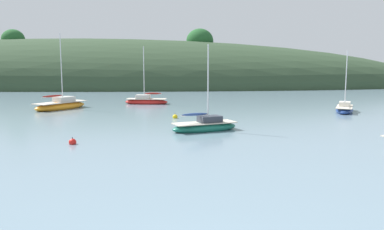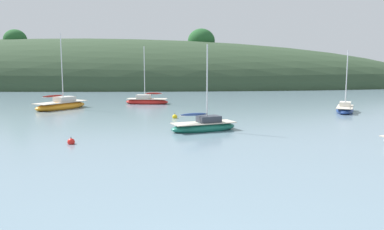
# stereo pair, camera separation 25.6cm
# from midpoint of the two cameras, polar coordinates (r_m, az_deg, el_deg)

# --- Properties ---
(far_shoreline_hill) EXTENTS (150.00, 36.00, 23.72)m
(far_shoreline_hill) POSITION_cam_midpoint_polar(r_m,az_deg,el_deg) (87.43, -16.49, 4.18)
(far_shoreline_hill) COLOR #2D422B
(far_shoreline_hill) RESTS_ON ground
(sailboat_cream_ketch) EXTENTS (5.03, 6.35, 8.06)m
(sailboat_cream_ketch) POSITION_cam_midpoint_polar(r_m,az_deg,el_deg) (43.40, -18.26, 1.35)
(sailboat_cream_ketch) COLOR orange
(sailboat_cream_ketch) RESTS_ON ground
(sailboat_teal_outer) EXTENTS (3.27, 4.90, 6.17)m
(sailboat_teal_outer) POSITION_cam_midpoint_polar(r_m,az_deg,el_deg) (41.25, 21.47, 0.79)
(sailboat_teal_outer) COLOR navy
(sailboat_teal_outer) RESTS_ON ground
(sailboat_navy_dinghy) EXTENTS (5.18, 2.18, 6.89)m
(sailboat_navy_dinghy) POSITION_cam_midpoint_polar(r_m,az_deg,el_deg) (46.70, -6.44, 2.03)
(sailboat_navy_dinghy) COLOR red
(sailboat_navy_dinghy) RESTS_ON ground
(sailboat_blue_center) EXTENTS (5.17, 3.49, 6.27)m
(sailboat_blue_center) POSITION_cam_midpoint_polar(r_m,az_deg,el_deg) (27.97, 2.04, -1.63)
(sailboat_blue_center) COLOR #196B56
(sailboat_blue_center) RESTS_ON ground
(mooring_buoy_channel) EXTENTS (0.44, 0.44, 0.54)m
(mooring_buoy_channel) POSITION_cam_midpoint_polar(r_m,az_deg,el_deg) (24.44, -16.84, -3.78)
(mooring_buoy_channel) COLOR red
(mooring_buoy_channel) RESTS_ON ground
(mooring_buoy_outer) EXTENTS (0.44, 0.44, 0.54)m
(mooring_buoy_outer) POSITION_cam_midpoint_polar(r_m,az_deg,el_deg) (34.32, -2.29, -0.26)
(mooring_buoy_outer) COLOR yellow
(mooring_buoy_outer) RESTS_ON ground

